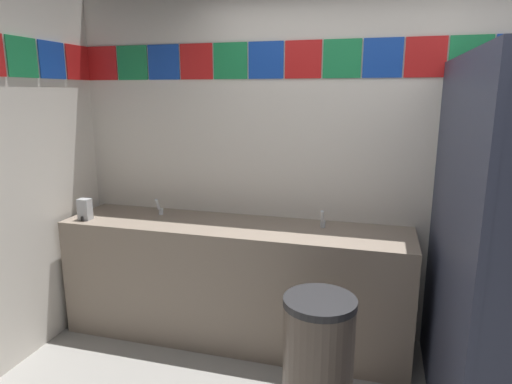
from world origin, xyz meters
The scene contains 7 objects.
wall_back centered at (0.00, 1.44, 1.30)m, with size 4.59×0.09×2.58m.
vanity_counter centered at (-0.98, 1.11, 0.45)m, with size 2.54×0.58×0.89m.
faucet_left centered at (-1.61, 1.20, 0.94)m, with size 0.04×0.10×0.14m.
faucet_right centered at (-0.34, 1.20, 0.94)m, with size 0.04×0.10×0.14m.
soap_dispenser centered at (-2.09, 0.94, 0.97)m, with size 0.09×0.09×0.16m.
stall_divider centered at (0.57, 0.40, 1.01)m, with size 0.92×1.49×2.02m.
trash_bin centered at (-0.24, 0.35, 0.38)m, with size 0.39×0.39×0.77m.
Camera 1 is at (0.01, -1.81, 1.82)m, focal length 31.08 mm.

